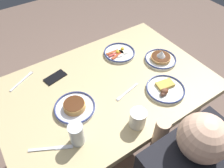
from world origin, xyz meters
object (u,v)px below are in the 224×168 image
at_px(plate_near_main, 119,53).
at_px(drinking_glass, 77,135).
at_px(plate_center_pancakes, 161,58).
at_px(butter_knife, 51,148).
at_px(plate_far_companion, 75,107).
at_px(cell_phone, 55,77).
at_px(coffee_mug, 138,118).
at_px(fork_near, 127,92).
at_px(fork_far, 22,81).
at_px(plate_far_side, 165,89).

distance_m(plate_near_main, drinking_glass, 0.74).
xyz_separation_m(plate_center_pancakes, butter_knife, (0.92, 0.20, -0.02)).
distance_m(plate_center_pancakes, butter_knife, 0.94).
bearing_deg(drinking_glass, plate_near_main, -141.64).
bearing_deg(butter_knife, plate_center_pancakes, -167.61).
relative_size(plate_center_pancakes, plate_far_companion, 0.94).
bearing_deg(plate_far_companion, cell_phone, -91.76).
distance_m(coffee_mug, drinking_glass, 0.33).
relative_size(coffee_mug, cell_phone, 0.78).
bearing_deg(fork_near, plate_center_pancakes, -163.47).
distance_m(plate_far_companion, fork_far, 0.43).
bearing_deg(plate_center_pancakes, coffee_mug, 34.89).
bearing_deg(fork_near, plate_far_side, 149.12).
height_order(plate_near_main, fork_near, plate_near_main).
bearing_deg(coffee_mug, cell_phone, -68.42).
relative_size(plate_center_pancakes, coffee_mug, 1.98).
bearing_deg(butter_knife, fork_near, -170.54).
bearing_deg(drinking_glass, coffee_mug, 164.90).
relative_size(coffee_mug, drinking_glass, 0.86).
bearing_deg(fork_far, plate_far_companion, 115.24).
height_order(coffee_mug, drinking_glass, drinking_glass).
distance_m(drinking_glass, fork_near, 0.43).
bearing_deg(plate_near_main, fork_near, 62.59).
bearing_deg(cell_phone, plate_far_side, 124.84).
bearing_deg(fork_near, plate_far_companion, -11.01).
bearing_deg(coffee_mug, fork_near, -113.01).
relative_size(drinking_glass, fork_far, 0.72).
distance_m(cell_phone, fork_near, 0.48).
height_order(coffee_mug, fork_near, coffee_mug).
bearing_deg(fork_far, plate_center_pancakes, 158.82).
xyz_separation_m(plate_near_main, plate_center_pancakes, (-0.20, 0.22, 0.01)).
bearing_deg(cell_phone, plate_near_main, 164.01).
xyz_separation_m(plate_near_main, butter_knife, (0.71, 0.42, -0.01)).
xyz_separation_m(drinking_glass, fork_near, (-0.41, -0.13, -0.06)).
xyz_separation_m(plate_near_main, coffee_mug, (0.26, 0.54, 0.04)).
bearing_deg(fork_far, fork_near, 138.44).
height_order(plate_far_side, cell_phone, plate_far_side).
xyz_separation_m(coffee_mug, fork_far, (0.42, -0.67, -0.05)).
distance_m(plate_center_pancakes, fork_far, 0.95).
height_order(plate_far_companion, cell_phone, plate_far_companion).
bearing_deg(butter_knife, drinking_glass, 164.66).
relative_size(plate_far_side, fork_near, 1.26).
distance_m(plate_near_main, butter_knife, 0.83).
relative_size(plate_far_side, fork_far, 1.32).
height_order(drinking_glass, fork_far, drinking_glass).
xyz_separation_m(plate_center_pancakes, plate_far_companion, (0.70, 0.05, -0.00)).
relative_size(fork_near, butter_knife, 0.94).
relative_size(plate_near_main, cell_phone, 1.59).
distance_m(plate_near_main, plate_center_pancakes, 0.30).
distance_m(fork_near, fork_far, 0.68).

